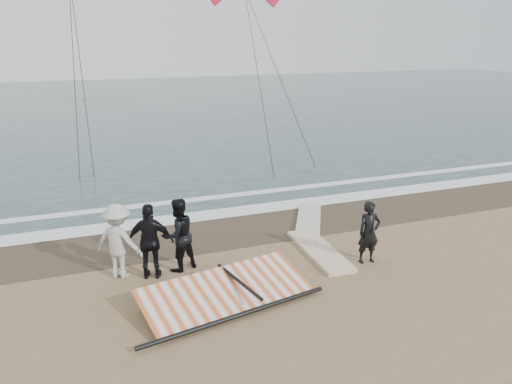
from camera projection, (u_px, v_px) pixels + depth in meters
ground at (319, 297)px, 11.10m from camera, size 120.00×120.00×0.00m
sea at (129, 106)px, 40.51m from camera, size 120.00×54.00×0.02m
wet_sand at (250, 227)px, 15.11m from camera, size 120.00×2.80×0.01m
foam_near at (235, 212)px, 16.35m from camera, size 120.00×0.90×0.01m
foam_far at (220, 197)px, 17.86m from camera, size 120.00×0.45×0.01m
man_main at (369, 232)px, 12.57m from camera, size 0.62×0.43×1.62m
board_white at (319, 251)px, 13.33m from camera, size 0.94×2.83×0.11m
board_cream at (309, 220)px, 15.54m from camera, size 1.91×2.69×0.11m
trio_cluster at (146, 239)px, 11.86m from camera, size 2.62×1.32×1.85m
sail_rig at (221, 292)px, 10.91m from camera, size 4.25×2.38×0.50m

